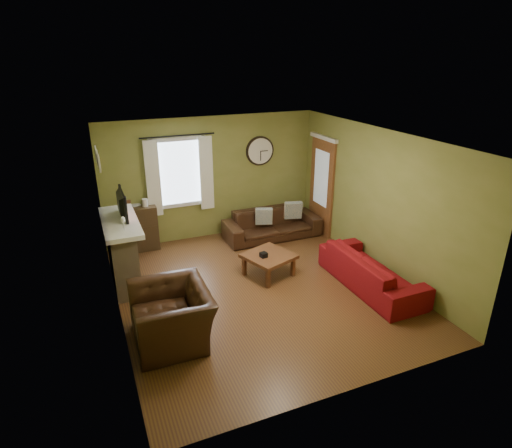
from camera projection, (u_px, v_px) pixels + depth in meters
name	position (u px, v px, depth m)	size (l,w,h in m)	color
floor	(260.00, 289.00, 7.37)	(4.60, 5.20, 0.00)	brown
ceiling	(260.00, 138.00, 6.39)	(4.60, 5.20, 0.00)	white
wall_left	(111.00, 242.00, 6.06)	(0.00, 5.20, 2.60)	olive
wall_right	(377.00, 201.00, 7.71)	(0.00, 5.20, 2.60)	olive
wall_back	(212.00, 178.00, 9.11)	(4.60, 0.00, 2.60)	olive
wall_front	(354.00, 299.00, 4.66)	(4.60, 0.00, 2.60)	olive
fireplace	(122.00, 254.00, 7.40)	(0.40, 1.40, 1.10)	tan
firebox	(135.00, 265.00, 7.56)	(0.04, 0.60, 0.55)	black
mantel	(120.00, 222.00, 7.18)	(0.58, 1.60, 0.08)	white
tv	(119.00, 207.00, 7.24)	(0.60, 0.08, 0.35)	black
tv_screen	(123.00, 204.00, 7.25)	(0.02, 0.62, 0.36)	#994C3F
medallion_left	(99.00, 164.00, 6.39)	(0.28, 0.28, 0.03)	white
medallion_mid	(98.00, 159.00, 6.69)	(0.28, 0.28, 0.03)	white
medallion_right	(96.00, 154.00, 6.99)	(0.28, 0.28, 0.03)	white
window_pane	(179.00, 173.00, 8.76)	(1.00, 0.02, 1.30)	silver
curtain_rod	(178.00, 136.00, 8.39)	(0.03, 0.03, 1.50)	black
curtain_left	(153.00, 179.00, 8.50)	(0.28, 0.04, 1.55)	white
curtain_right	(206.00, 173.00, 8.89)	(0.28, 0.04, 1.55)	white
wall_clock	(260.00, 151.00, 9.27)	(0.64, 0.06, 0.64)	white
door	(322.00, 187.00, 9.37)	(0.05, 0.90, 2.10)	brown
bookshelf	(138.00, 229.00, 8.67)	(0.78, 0.33, 0.93)	#392917
book	(132.00, 204.00, 8.59)	(0.16, 0.22, 0.02)	brown
sofa_brown	(272.00, 224.00, 9.34)	(2.08, 0.82, 0.61)	black
pillow_left	(264.00, 216.00, 9.10)	(0.36, 0.11, 0.36)	#969F9C
pillow_right	(293.00, 210.00, 9.44)	(0.39, 0.12, 0.39)	#969F9C
sofa_red	(371.00, 270.00, 7.36)	(2.12, 0.83, 0.62)	maroon
armchair	(172.00, 316.00, 5.96)	(1.19, 1.04, 0.78)	black
coffee_table	(269.00, 265.00, 7.76)	(0.78, 0.78, 0.42)	brown
tissue_box	(264.00, 258.00, 7.59)	(0.11, 0.11, 0.09)	black
wine_glass_a	(124.00, 225.00, 6.72)	(0.07, 0.07, 0.19)	white
wine_glass_b	(123.00, 223.00, 6.78)	(0.07, 0.07, 0.20)	white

